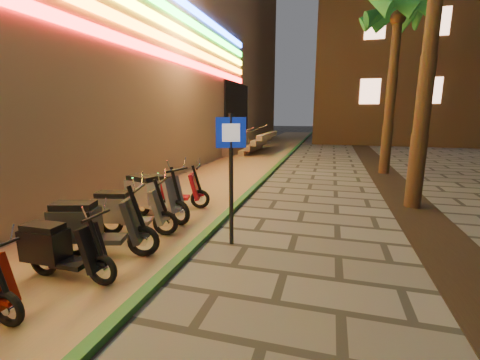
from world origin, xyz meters
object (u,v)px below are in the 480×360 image
(scooter_6, at_px, (58,249))
(scooter_10, at_px, (170,190))
(scooter_9, at_px, (151,195))
(pedestrian_sign, at_px, (231,162))
(scooter_8, at_px, (126,211))
(scooter_7, at_px, (92,226))

(scooter_6, height_order, scooter_10, scooter_10)
(scooter_6, xyz_separation_m, scooter_9, (-0.18, 2.89, 0.09))
(pedestrian_sign, relative_size, scooter_6, 1.58)
(scooter_8, relative_size, scooter_9, 0.91)
(scooter_7, distance_m, scooter_8, 1.05)
(scooter_7, bearing_deg, scooter_6, -103.43)
(scooter_10, bearing_deg, scooter_6, -102.77)
(scooter_7, height_order, scooter_10, scooter_7)
(scooter_8, distance_m, scooter_9, 1.07)
(scooter_7, xyz_separation_m, scooter_10, (-0.10, 2.98, -0.06))
(scooter_9, relative_size, scooter_10, 1.13)
(scooter_7, relative_size, scooter_8, 1.08)
(scooter_6, distance_m, scooter_10, 3.75)
(pedestrian_sign, xyz_separation_m, scooter_10, (-2.22, 1.79, -1.09))
(scooter_7, relative_size, scooter_10, 1.11)
(pedestrian_sign, height_order, scooter_6, pedestrian_sign)
(scooter_8, distance_m, scooter_10, 1.93)
(scooter_6, bearing_deg, scooter_10, 91.72)
(scooter_6, height_order, scooter_7, scooter_7)
(pedestrian_sign, relative_size, scooter_9, 1.33)
(scooter_6, bearing_deg, scooter_9, 93.18)
(scooter_6, distance_m, scooter_8, 1.82)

